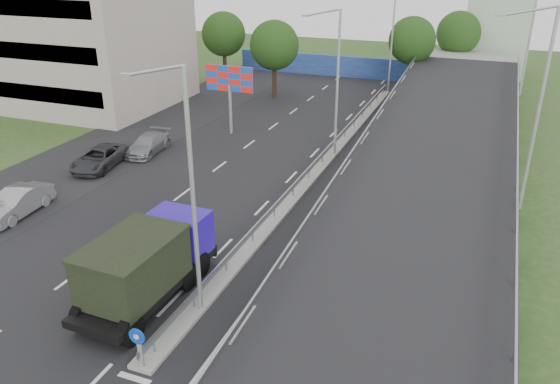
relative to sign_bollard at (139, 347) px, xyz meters
The scene contains 21 objects.
road_surface 18.11m from the sign_bollard, 99.55° to the left, with size 26.00×90.00×0.04m, color black.
parking_strip 23.98m from the sign_bollard, 131.91° to the left, with size 8.00×90.00×0.05m, color black.
median 21.85m from the sign_bollard, 90.00° to the left, with size 1.00×44.00×0.20m, color gray.
overpass_ramp 23.09m from the sign_bollard, 71.04° to the left, with size 10.00×50.00×3.50m.
median_guardrail 21.83m from the sign_bollard, 90.00° to the left, with size 0.09×44.00×0.71m.
sign_bollard is the anchor object (origin of this frame).
lamp_post_near 6.12m from the sign_bollard, 88.36° to the left, with size 2.74×0.18×10.08m.
lamp_post_mid 24.30m from the sign_bollard, 89.74° to the left, with size 2.74×0.18×10.08m.
lamp_post_far 44.08m from the sign_bollard, 89.86° to the left, with size 2.74×0.18×10.08m.
beige_building 42.59m from the sign_bollard, 135.17° to the left, with size 24.00×14.00×12.00m, color #AB9990.
blue_wall 49.99m from the sign_bollard, 94.59° to the left, with size 30.00×0.50×2.40m, color navy.
church 58.84m from the sign_bollard, 80.19° to the left, with size 7.00×7.00×13.80m.
billboard 27.53m from the sign_bollard, 109.21° to the left, with size 4.00×0.24×5.50m.
tree_left_mid 39.34m from the sign_bollard, 104.81° to the left, with size 4.80×4.80×7.60m.
tree_median_far 46.06m from the sign_bollard, 87.50° to the left, with size 4.80×4.80×7.60m.
tree_left_far 46.64m from the sign_bollard, 112.80° to the left, with size 4.80×4.80×7.60m.
tree_ramp_far 53.33m from the sign_bollard, 83.52° to the left, with size 4.80×4.80×7.60m.
dump_truck 4.62m from the sign_bollard, 119.36° to the left, with size 3.02×7.40×3.22m.
parked_car_b 15.92m from the sign_bollard, 149.60° to the left, with size 1.62×4.64×1.53m, color gray.
parked_car_c 21.17m from the sign_bollard, 131.89° to the left, with size 2.30×5.00×1.39m, color #2E2E32.
parked_car_d 23.26m from the sign_bollard, 123.10° to the left, with size 1.90×4.68×1.36m, color gray.
Camera 1 is at (10.16, -10.24, 13.89)m, focal length 35.00 mm.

